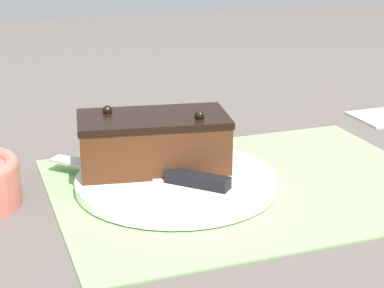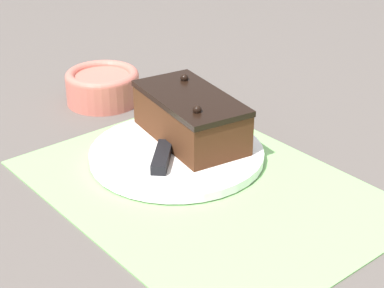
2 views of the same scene
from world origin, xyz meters
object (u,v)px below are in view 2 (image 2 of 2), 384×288
chocolate_cake (190,117)px  serving_knife (166,144)px  cake_plate (177,154)px  small_bowl (103,85)px

chocolate_cake → serving_knife: bearing=-88.1°
cake_plate → serving_knife: size_ratio=1.29×
chocolate_cake → small_bowl: bearing=-178.7°
cake_plate → small_bowl: 0.24m
serving_knife → small_bowl: (-0.22, 0.04, 0.01)m
cake_plate → small_bowl: (-0.24, 0.03, 0.02)m
chocolate_cake → small_bowl: chocolate_cake is taller
serving_knife → small_bowl: 0.23m
cake_plate → chocolate_cake: chocolate_cake is taller
small_bowl → cake_plate: bearing=-8.0°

